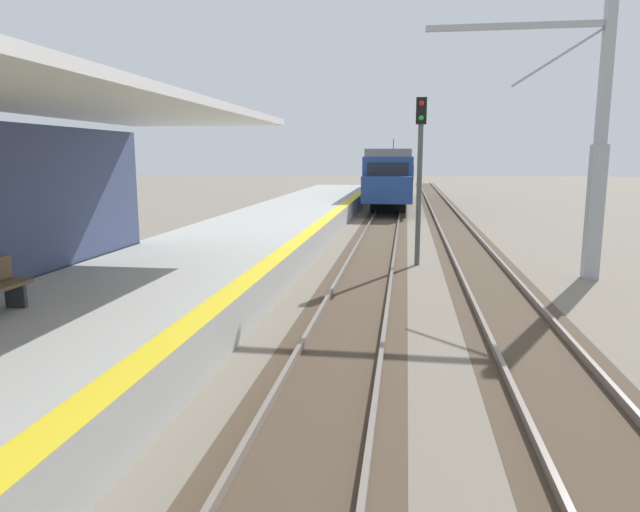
{
  "coord_description": "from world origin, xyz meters",
  "views": [
    {
      "loc": [
        2.97,
        4.37,
        3.42
      ],
      "look_at": [
        1.84,
        11.9,
        2.1
      ],
      "focal_mm": 32.19,
      "sensor_mm": 36.0,
      "label": 1
    }
  ],
  "objects": [
    {
      "name": "approaching_train",
      "position": [
        1.9,
        46.11,
        2.18
      ],
      "size": [
        2.93,
        19.6,
        4.76
      ],
      "color": "navy",
      "rests_on": "ground"
    },
    {
      "name": "rail_signal_post",
      "position": [
        3.37,
        22.65,
        3.19
      ],
      "size": [
        0.32,
        0.34,
        5.2
      ],
      "color": "#4C4C4C",
      "rests_on": "ground"
    },
    {
      "name": "station_platform",
      "position": [
        -2.5,
        16.0,
        0.45
      ],
      "size": [
        5.0,
        80.0,
        0.91
      ],
      "color": "#A8A8A3",
      "rests_on": "ground"
    },
    {
      "name": "catenary_pylon_far_side",
      "position": [
        7.89,
        21.29,
        3.6
      ],
      "size": [
        5.0,
        0.4,
        7.5
      ],
      "color": "#9EA3A8",
      "rests_on": "ground"
    },
    {
      "name": "track_pair_nearest_platform",
      "position": [
        1.9,
        20.0,
        0.05
      ],
      "size": [
        2.34,
        120.0,
        0.16
      ],
      "color": "#4C3D2D",
      "rests_on": "ground"
    },
    {
      "name": "track_pair_middle",
      "position": [
        5.3,
        20.0,
        0.05
      ],
      "size": [
        2.34,
        120.0,
        0.16
      ],
      "color": "#4C3D2D",
      "rests_on": "ground"
    }
  ]
}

